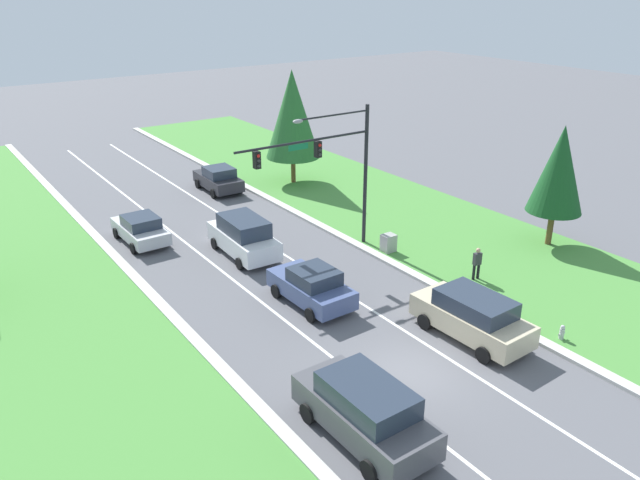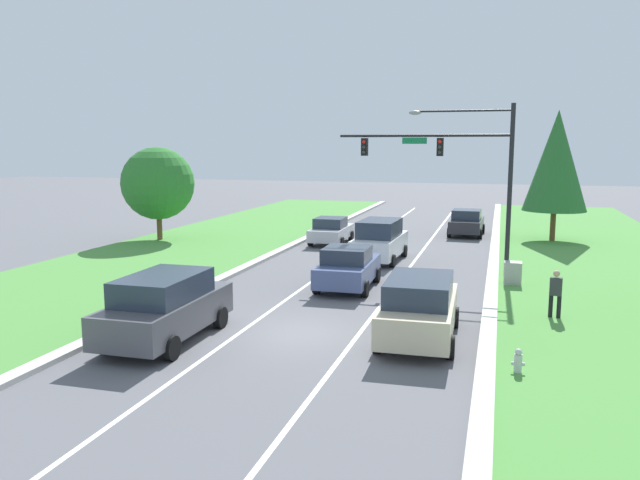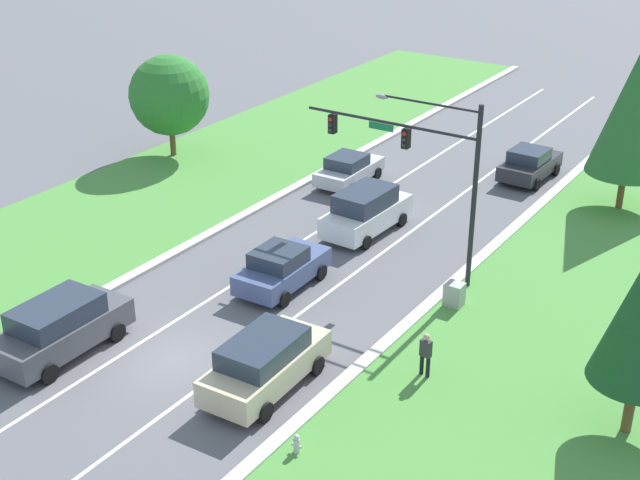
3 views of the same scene
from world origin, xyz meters
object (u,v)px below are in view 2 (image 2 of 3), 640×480
object	(u,v)px
traffic_signal_mast	(458,162)
champagne_suv	(419,307)
white_suv	(380,240)
slate_blue_sedan	(348,267)
pedestrian	(556,292)
utility_cabinet	(513,274)
graphite_suv	(165,306)
fire_hydrant	(518,362)
conifer_near_right_tree	(556,161)
charcoal_sedan	(467,223)
oak_near_left_tree	(158,183)
silver_sedan	(331,230)

from	to	relation	value
traffic_signal_mast	champagne_suv	size ratio (longest dim) A/B	1.54
champagne_suv	white_suv	bearing A→B (deg)	104.21
slate_blue_sedan	pedestrian	xyz separation A→B (m)	(7.75, -2.60, 0.07)
white_suv	utility_cabinet	bearing A→B (deg)	-30.58
graphite_suv	traffic_signal_mast	bearing A→B (deg)	57.80
fire_hydrant	conifer_near_right_tree	bearing A→B (deg)	83.98
charcoal_sedan	conifer_near_right_tree	world-z (taller)	conifer_near_right_tree
conifer_near_right_tree	champagne_suv	bearing A→B (deg)	-103.86
slate_blue_sedan	conifer_near_right_tree	world-z (taller)	conifer_near_right_tree
fire_hydrant	conifer_near_right_tree	distance (m)	24.31
charcoal_sedan	conifer_near_right_tree	distance (m)	6.69
graphite_suv	oak_near_left_tree	distance (m)	20.58
utility_cabinet	conifer_near_right_tree	distance (m)	14.08
slate_blue_sedan	champagne_suv	xyz separation A→B (m)	(3.66, -6.03, 0.13)
conifer_near_right_tree	traffic_signal_mast	bearing A→B (deg)	-113.57
traffic_signal_mast	graphite_suv	xyz separation A→B (m)	(-7.59, -12.30, -4.02)
fire_hydrant	pedestrian	bearing A→B (deg)	77.17
champagne_suv	charcoal_sedan	distance (m)	22.90
conifer_near_right_tree	utility_cabinet	bearing A→B (deg)	-100.71
utility_cabinet	pedestrian	bearing A→B (deg)	-75.47
silver_sedan	white_suv	bearing A→B (deg)	-51.99
silver_sedan	oak_near_left_tree	size ratio (longest dim) A/B	0.75
champagne_suv	oak_near_left_tree	size ratio (longest dim) A/B	0.88
traffic_signal_mast	slate_blue_sedan	distance (m)	7.10
graphite_suv	charcoal_sedan	bearing A→B (deg)	73.03
champagne_suv	utility_cabinet	distance (m)	8.82
pedestrian	utility_cabinet	bearing A→B (deg)	-65.00
graphite_suv	oak_near_left_tree	world-z (taller)	oak_near_left_tree
silver_sedan	charcoal_sedan	size ratio (longest dim) A/B	1.00
silver_sedan	pedestrian	size ratio (longest dim) A/B	2.53
champagne_suv	oak_near_left_tree	distance (m)	23.60
utility_cabinet	conifer_near_right_tree	world-z (taller)	conifer_near_right_tree
pedestrian	conifer_near_right_tree	xyz separation A→B (m)	(1.21, 18.07, 3.94)
traffic_signal_mast	silver_sedan	size ratio (longest dim) A/B	1.80
graphite_suv	pedestrian	distance (m)	12.66
graphite_suv	charcoal_sedan	size ratio (longest dim) A/B	1.20
white_suv	conifer_near_right_tree	size ratio (longest dim) A/B	0.63
champagne_suv	pedestrian	xyz separation A→B (m)	(4.09, 3.43, -0.06)
graphite_suv	slate_blue_sedan	distance (m)	8.96
conifer_near_right_tree	white_suv	bearing A→B (deg)	-134.46
traffic_signal_mast	champagne_suv	world-z (taller)	traffic_signal_mast
slate_blue_sedan	fire_hydrant	size ratio (longest dim) A/B	6.27
fire_hydrant	champagne_suv	bearing A→B (deg)	141.11
conifer_near_right_tree	oak_near_left_tree	xyz separation A→B (m)	(-23.07, -6.15, -1.37)
champagne_suv	silver_sedan	bearing A→B (deg)	111.50
traffic_signal_mast	silver_sedan	xyz separation A→B (m)	(-7.72, 7.06, -4.28)
pedestrian	slate_blue_sedan	bearing A→B (deg)	-8.10
traffic_signal_mast	pedestrian	size ratio (longest dim) A/B	4.56
charcoal_sedan	utility_cabinet	distance (m)	14.79
charcoal_sedan	utility_cabinet	size ratio (longest dim) A/B	4.20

